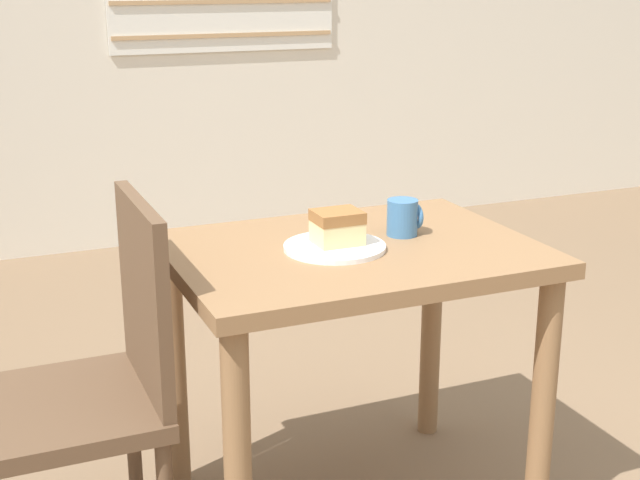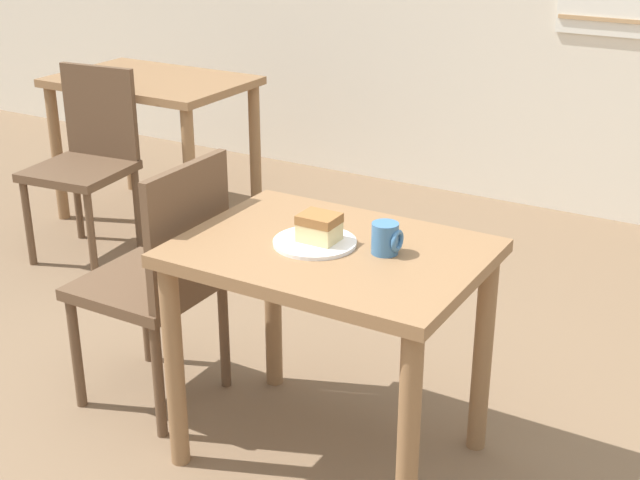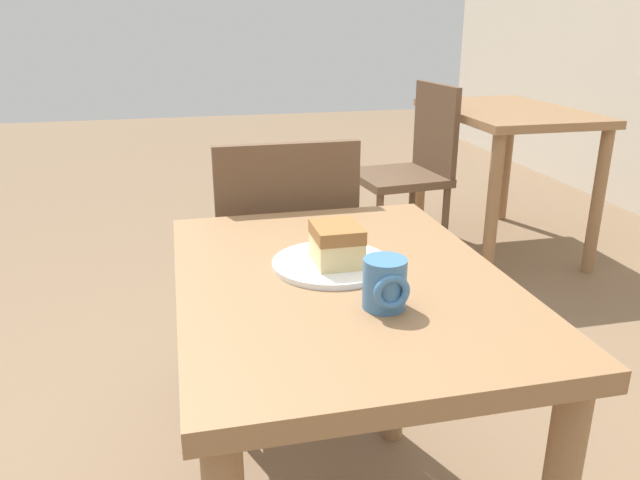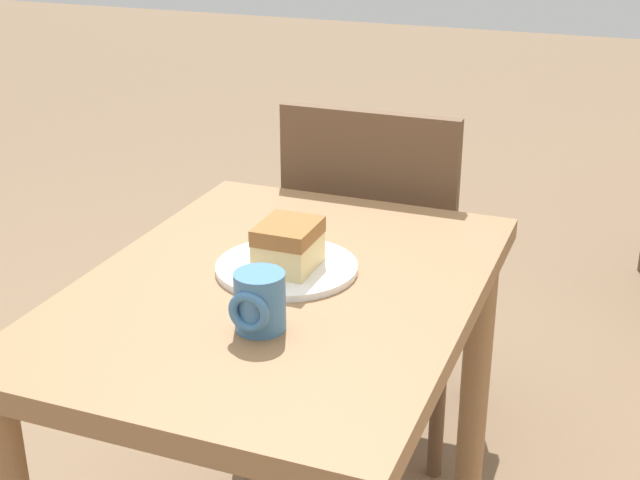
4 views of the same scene
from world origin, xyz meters
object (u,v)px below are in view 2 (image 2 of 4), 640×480
chair_far_corner (87,156)px  plate (315,242)px  cake_slice (319,227)px  dining_table_far (153,103)px  coffee_mug (386,239)px  chair_near_window (162,275)px  dining_table_near (331,287)px

chair_far_corner → plate: 1.97m
cake_slice → dining_table_far: bearing=142.5°
cake_slice → coffee_mug: 0.20m
chair_near_window → coffee_mug: chair_near_window is taller
cake_slice → coffee_mug: cake_slice is taller
dining_table_far → coffee_mug: bearing=-33.9°
dining_table_near → dining_table_far: 2.30m
dining_table_near → chair_far_corner: size_ratio=0.99×
chair_far_corner → cake_slice: chair_far_corner is taller
plate → cake_slice: cake_slice is taller
cake_slice → coffee_mug: (0.20, 0.04, -0.01)m
chair_far_corner → cake_slice: (1.77, -0.85, 0.29)m
dining_table_near → plate: size_ratio=3.57×
chair_far_corner → dining_table_far: bearing=87.4°
cake_slice → coffee_mug: size_ratio=1.22×
plate → coffee_mug: (0.21, 0.04, 0.04)m
plate → chair_far_corner: bearing=153.9°
chair_near_window → dining_table_near: bearing=91.3°
plate → cake_slice: (0.01, 0.01, 0.05)m
dining_table_near → plate: 0.14m
dining_table_far → cake_slice: cake_slice is taller
dining_table_near → chair_far_corner: (-1.81, 0.85, -0.11)m
plate → cake_slice: size_ratio=2.19×
dining_table_near → coffee_mug: 0.24m
dining_table_far → plate: dining_table_far is taller
chair_near_window → plate: (0.59, 0.01, 0.24)m
dining_table_near → dining_table_far: size_ratio=0.90×
plate → dining_table_near: bearing=8.4°
dining_table_far → chair_near_window: size_ratio=1.10×
dining_table_far → plate: 2.27m
coffee_mug → cake_slice: bearing=-169.5°
dining_table_near → coffee_mug: coffee_mug is taller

